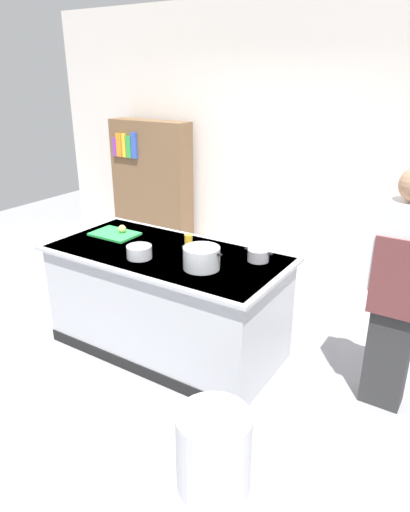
# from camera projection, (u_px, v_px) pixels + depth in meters

# --- Properties ---
(ground_plane) EXTENTS (10.00, 10.00, 0.00)m
(ground_plane) POSITION_uv_depth(u_px,v_px,m) (169.00, 347.00, 4.04)
(ground_plane) COLOR gray
(back_wall) EXTENTS (6.40, 0.12, 3.00)m
(back_wall) POSITION_uv_depth(u_px,v_px,m) (278.00, 144.00, 5.13)
(back_wall) COLOR silver
(back_wall) RESTS_ON ground_plane
(counter_island) EXTENTS (1.98, 0.98, 0.90)m
(counter_island) POSITION_uv_depth(u_px,v_px,m) (167.00, 300.00, 3.87)
(counter_island) COLOR #B7BABF
(counter_island) RESTS_ON ground_plane
(cutting_board) EXTENTS (0.40, 0.28, 0.02)m
(cutting_board) POSITION_uv_depth(u_px,v_px,m) (115.00, 234.00, 4.08)
(cutting_board) COLOR green
(cutting_board) RESTS_ON counter_island
(onion) EXTENTS (0.07, 0.07, 0.07)m
(onion) POSITION_uv_depth(u_px,v_px,m) (122.00, 229.00, 4.08)
(onion) COLOR tan
(onion) RESTS_ON cutting_board
(stock_pot) EXTENTS (0.34, 0.27, 0.16)m
(stock_pot) POSITION_uv_depth(u_px,v_px,m) (202.00, 258.00, 3.37)
(stock_pot) COLOR #B7BABF
(stock_pot) RESTS_ON counter_island
(sauce_pan) EXTENTS (0.23, 0.17, 0.09)m
(sauce_pan) POSITION_uv_depth(u_px,v_px,m) (258.00, 255.00, 3.52)
(sauce_pan) COLOR #99999E
(sauce_pan) RESTS_ON counter_island
(mixing_bowl) EXTENTS (0.20, 0.20, 0.10)m
(mixing_bowl) POSITION_uv_depth(u_px,v_px,m) (139.00, 252.00, 3.57)
(mixing_bowl) COLOR #B7BABF
(mixing_bowl) RESTS_ON counter_island
(juice_cup) EXTENTS (0.07, 0.07, 0.10)m
(juice_cup) POSITION_uv_depth(u_px,v_px,m) (189.00, 240.00, 3.81)
(juice_cup) COLOR yellow
(juice_cup) RESTS_ON counter_island
(trash_bin) EXTENTS (0.43, 0.43, 0.50)m
(trash_bin) POSITION_uv_depth(u_px,v_px,m) (214.00, 451.00, 2.61)
(trash_bin) COLOR silver
(trash_bin) RESTS_ON ground_plane
(person_chef) EXTENTS (0.38, 0.25, 1.72)m
(person_chef) POSITION_uv_depth(u_px,v_px,m) (399.00, 288.00, 3.06)
(person_chef) COLOR #2F2F2F
(person_chef) RESTS_ON ground_plane
(bookshelf) EXTENTS (1.10, 0.31, 1.70)m
(bookshelf) POSITION_uv_depth(u_px,v_px,m) (152.00, 188.00, 5.92)
(bookshelf) COLOR brown
(bookshelf) RESTS_ON ground_plane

